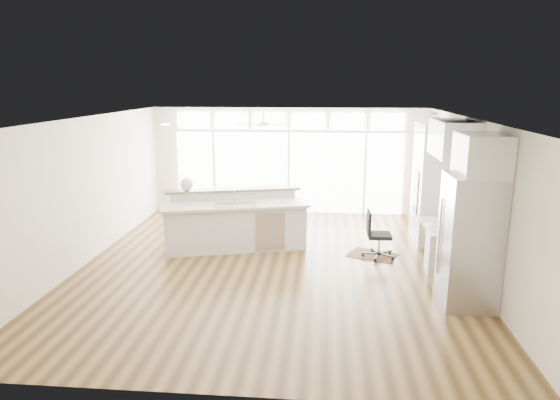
{
  "coord_description": "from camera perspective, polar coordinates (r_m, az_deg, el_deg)",
  "views": [
    {
      "loc": [
        0.92,
        -8.7,
        3.3
      ],
      "look_at": [
        0.08,
        0.6,
        1.11
      ],
      "focal_mm": 32.0,
      "sensor_mm": 36.0,
      "label": 1
    }
  ],
  "objects": [
    {
      "name": "potted_plant",
      "position": [
        10.76,
        17.45,
        8.96
      ],
      "size": [
        0.3,
        0.32,
        0.23
      ],
      "primitive_type": "imported",
      "rotation": [
        0.0,
        0.0,
        -0.12
      ],
      "color": "#234F22",
      "rests_on": "oven_cabinet"
    },
    {
      "name": "desk_window",
      "position": [
        9.51,
        20.57,
        1.76
      ],
      "size": [
        0.04,
        0.85,
        0.85
      ],
      "primitive_type": "cube",
      "color": "white",
      "rests_on": "wall_right"
    },
    {
      "name": "ceiling",
      "position": [
        8.77,
        -0.88,
        9.29
      ],
      "size": [
        7.0,
        8.0,
        0.02
      ],
      "primitive_type": "cube",
      "color": "white",
      "rests_on": "wall_back"
    },
    {
      "name": "framed_photos",
      "position": [
        10.13,
        19.6,
        1.63
      ],
      "size": [
        0.06,
        0.22,
        0.8
      ],
      "primitive_type": "cube",
      "color": "black",
      "rests_on": "wall_right"
    },
    {
      "name": "keyboard",
      "position": [
        9.55,
        16.83,
        -2.74
      ],
      "size": [
        0.12,
        0.33,
        0.02
      ],
      "primitive_type": "cube",
      "rotation": [
        0.0,
        0.0,
        -0.0
      ],
      "color": "white",
      "rests_on": "desk_nook"
    },
    {
      "name": "refrigerator",
      "position": [
        8.01,
        20.87,
        -4.38
      ],
      "size": [
        0.76,
        0.9,
        2.0
      ],
      "primitive_type": "cube",
      "color": "#A9A9AD",
      "rests_on": "floor"
    },
    {
      "name": "recessed_lights",
      "position": [
        8.97,
        -0.74,
        9.25
      ],
      "size": [
        3.4,
        3.0,
        0.02
      ],
      "primitive_type": "cube",
      "color": "white",
      "rests_on": "ceiling"
    },
    {
      "name": "fishbowl",
      "position": [
        10.33,
        -10.63,
        1.77
      ],
      "size": [
        0.35,
        0.35,
        0.27
      ],
      "primitive_type": "sphere",
      "rotation": [
        0.0,
        0.0,
        0.38
      ],
      "color": "silver",
      "rests_on": "kitchen_island"
    },
    {
      "name": "wall_right",
      "position": [
        9.28,
        21.18,
        0.18
      ],
      "size": [
        0.04,
        8.0,
        2.7
      ],
      "primitive_type": "cube",
      "color": "silver",
      "rests_on": "floor"
    },
    {
      "name": "oven_cabinet",
      "position": [
        10.93,
        16.96,
        1.82
      ],
      "size": [
        0.64,
        1.2,
        2.5
      ],
      "primitive_type": "cube",
      "color": "silver",
      "rests_on": "floor"
    },
    {
      "name": "kitchen_island",
      "position": [
        10.13,
        -5.11,
        -2.43
      ],
      "size": [
        3.1,
        1.8,
        1.16
      ],
      "primitive_type": "cube",
      "rotation": [
        0.0,
        0.0,
        0.26
      ],
      "color": "silver",
      "rests_on": "floor"
    },
    {
      "name": "wall_front",
      "position": [
        5.17,
        -5.55,
        -9.01
      ],
      "size": [
        7.0,
        0.04,
        2.7
      ],
      "primitive_type": "cube",
      "color": "silver",
      "rests_on": "floor"
    },
    {
      "name": "rug",
      "position": [
        10.03,
        10.5,
        -6.2
      ],
      "size": [
        1.07,
        0.95,
        0.01
      ],
      "primitive_type": "cube",
      "rotation": [
        0.0,
        0.0,
        -0.42
      ],
      "color": "#3D2213",
      "rests_on": "floor"
    },
    {
      "name": "desk_nook",
      "position": [
        9.71,
        18.13,
        -4.96
      ],
      "size": [
        0.72,
        1.3,
        0.76
      ],
      "primitive_type": "cube",
      "color": "silver",
      "rests_on": "floor"
    },
    {
      "name": "office_chair",
      "position": [
        9.81,
        11.29,
        -3.94
      ],
      "size": [
        0.48,
        0.44,
        0.9
      ],
      "primitive_type": "cube",
      "rotation": [
        0.0,
        0.0,
        0.02
      ],
      "color": "black",
      "rests_on": "floor"
    },
    {
      "name": "floor",
      "position": [
        9.35,
        -0.82,
        -7.52
      ],
      "size": [
        7.0,
        8.0,
        0.02
      ],
      "primitive_type": "cube",
      "color": "#452F15",
      "rests_on": "ground"
    },
    {
      "name": "transom_row",
      "position": [
        12.71,
        1.02,
        9.06
      ],
      "size": [
        5.9,
        0.06,
        0.4
      ],
      "primitive_type": "cube",
      "color": "white",
      "rests_on": "wall_back"
    },
    {
      "name": "glass_wall",
      "position": [
        12.87,
        0.99,
        3.14
      ],
      "size": [
        5.8,
        0.06,
        2.08
      ],
      "primitive_type": "cube",
      "color": "white",
      "rests_on": "wall_back"
    },
    {
      "name": "ceiling_fan",
      "position": [
        11.61,
        -1.89,
        9.16
      ],
      "size": [
        1.16,
        1.16,
        0.32
      ],
      "primitive_type": "cube",
      "color": "silver",
      "rests_on": "ceiling"
    },
    {
      "name": "upper_cabinets",
      "position": [
        9.32,
        19.24,
        6.63
      ],
      "size": [
        0.64,
        1.3,
        0.64
      ],
      "primitive_type": "cube",
      "color": "silver",
      "rests_on": "wall_right"
    },
    {
      "name": "wall_left",
      "position": [
        9.95,
        -21.33,
        1.0
      ],
      "size": [
        0.04,
        8.0,
        2.7
      ],
      "primitive_type": "cube",
      "color": "silver",
      "rests_on": "floor"
    },
    {
      "name": "wall_back",
      "position": [
        12.88,
        1.02,
        4.5
      ],
      "size": [
        7.0,
        0.04,
        2.7
      ],
      "primitive_type": "cube",
      "color": "silver",
      "rests_on": "floor"
    },
    {
      "name": "monitor",
      "position": [
        9.54,
        17.9,
        -1.73
      ],
      "size": [
        0.12,
        0.45,
        0.37
      ],
      "primitive_type": "cube",
      "rotation": [
        0.0,
        0.0,
        -0.11
      ],
      "color": "black",
      "rests_on": "desk_nook"
    },
    {
      "name": "fridge_cabinet",
      "position": [
        7.75,
        22.08,
        4.83
      ],
      "size": [
        0.64,
        0.9,
        0.6
      ],
      "primitive_type": "cube",
      "color": "silver",
      "rests_on": "wall_right"
    }
  ]
}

